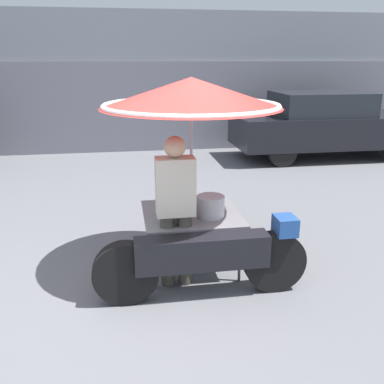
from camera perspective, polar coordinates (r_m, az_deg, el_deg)
ground_plane at (r=4.37m, az=-6.01°, el=-13.60°), size 36.00×36.00×0.00m
shopfront_building at (r=11.71m, az=-8.84°, el=14.38°), size 28.00×2.06×3.33m
vendor_motorcycle_cart at (r=4.33m, az=0.14°, el=8.66°), size 2.09×1.84×2.07m
vendor_person at (r=4.21m, az=-2.20°, el=-1.76°), size 0.38×0.22×1.55m
parked_car at (r=10.47m, az=17.40°, el=8.58°), size 4.33×1.66×1.51m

